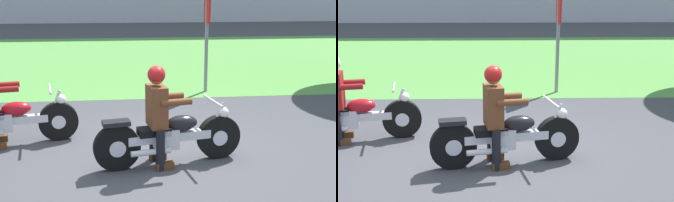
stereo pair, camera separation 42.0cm
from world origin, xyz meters
The scene contains 6 objects.
ground centered at (0.00, 0.00, 0.00)m, with size 120.00×120.00×0.00m, color #424247.
grass_verge centered at (0.00, 9.31, 0.00)m, with size 60.00×12.00×0.01m, color #549342.
motorcycle_lead centered at (0.16, -0.27, 0.39)m, with size 2.08×0.73×0.87m.
rider_lead centered at (-0.01, -0.30, 0.81)m, with size 0.61×0.53×1.40m.
motorcycle_follow centered at (-2.29, 0.72, 0.38)m, with size 2.20×0.75×0.87m.
sign_banner centered at (1.46, 3.90, 1.72)m, with size 0.08×0.60×2.60m.
Camera 1 is at (-0.44, -5.73, 2.37)m, focal length 45.27 mm.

